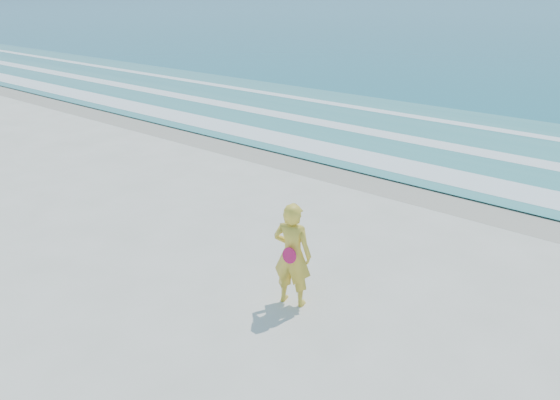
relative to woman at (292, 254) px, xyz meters
The scene contains 7 objects.
ground 3.01m from the woman, 124.02° to the right, with size 400.00×400.00×0.00m, color silver.
wet_sand 6.88m from the woman, 103.62° to the left, with size 400.00×2.40×0.00m, color #B2A893.
shallow 11.77m from the woman, 97.86° to the left, with size 400.00×10.00×0.01m, color #59B7AD.
foam_near 8.13m from the woman, 101.45° to the left, with size 400.00×1.40×0.01m, color white.
foam_mid 10.98m from the woman, 98.43° to the left, with size 400.00×0.90×0.01m, color white.
foam_far 14.24m from the woman, 96.48° to the left, with size 400.00×0.60×0.01m, color white.
woman is the anchor object (origin of this frame).
Camera 1 is at (6.66, -4.01, 5.15)m, focal length 35.00 mm.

